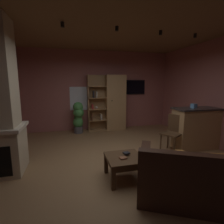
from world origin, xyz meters
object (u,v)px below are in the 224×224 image
at_px(leather_couch, 196,181).
at_px(wall_mounted_tv, 133,87).
at_px(potted_floor_plant, 78,117).
at_px(dining_chair, 173,131).
at_px(tissue_box, 194,106).
at_px(bookshelf_cabinet, 113,103).
at_px(table_book_0, 123,158).
at_px(coffee_table, 124,161).
at_px(kitchen_bar_counter, 199,128).
at_px(table_book_1, 126,153).

relative_size(leather_couch, wall_mounted_tv, 1.98).
bearing_deg(potted_floor_plant, dining_chair, -44.86).
height_order(tissue_box, dining_chair, tissue_box).
xyz_separation_m(bookshelf_cabinet, wall_mounted_tv, (0.84, 0.21, 0.56)).
xyz_separation_m(tissue_box, dining_chair, (-0.58, -0.04, -0.60)).
height_order(table_book_0, dining_chair, dining_chair).
relative_size(table_book_0, potted_floor_plant, 0.11).
bearing_deg(tissue_box, wall_mounted_tv, 105.16).
xyz_separation_m(coffee_table, potted_floor_plant, (-0.62, 3.14, 0.25)).
height_order(kitchen_bar_counter, leather_couch, kitchen_bar_counter).
distance_m(kitchen_bar_counter, leather_couch, 2.36).
distance_m(kitchen_bar_counter, table_book_0, 2.65).
bearing_deg(wall_mounted_tv, bookshelf_cabinet, -165.95).
distance_m(table_book_0, table_book_1, 0.17).
height_order(bookshelf_cabinet, table_book_1, bookshelf_cabinet).
height_order(table_book_1, potted_floor_plant, potted_floor_plant).
distance_m(table_book_1, wall_mounted_tv, 3.89).
height_order(tissue_box, table_book_0, tissue_box).
relative_size(leather_couch, potted_floor_plant, 1.76).
height_order(dining_chair, wall_mounted_tv, wall_mounted_tv).
distance_m(coffee_table, table_book_1, 0.15).
bearing_deg(table_book_0, table_book_1, 51.73).
bearing_deg(coffee_table, table_book_0, -123.31).
bearing_deg(kitchen_bar_counter, coffee_table, -157.79).
relative_size(leather_couch, dining_chair, 2.06).
bearing_deg(wall_mounted_tv, dining_chair, -87.55).
relative_size(kitchen_bar_counter, table_book_0, 11.69).
bearing_deg(leather_couch, potted_floor_plant, 110.37).
height_order(kitchen_bar_counter, dining_chair, kitchen_bar_counter).
xyz_separation_m(bookshelf_cabinet, leather_couch, (0.20, -4.10, -0.69)).
bearing_deg(table_book_1, potted_floor_plant, 102.44).
bearing_deg(coffee_table, table_book_1, 46.77).
relative_size(bookshelf_cabinet, leather_couch, 1.05).
distance_m(tissue_box, coffee_table, 2.51).
bearing_deg(leather_couch, table_book_0, 140.80).
height_order(table_book_1, wall_mounted_tv, wall_mounted_tv).
height_order(tissue_box, coffee_table, tissue_box).
relative_size(leather_couch, table_book_1, 17.36).
distance_m(leather_couch, potted_floor_plant, 4.20).
relative_size(kitchen_bar_counter, dining_chair, 1.51).
bearing_deg(leather_couch, dining_chair, 66.45).
height_order(leather_couch, table_book_1, leather_couch).
distance_m(tissue_box, potted_floor_plant, 3.57).
relative_size(kitchen_bar_counter, potted_floor_plant, 1.29).
xyz_separation_m(bookshelf_cabinet, table_book_0, (-0.69, -3.37, -0.56)).
bearing_deg(bookshelf_cabinet, dining_chair, -68.10).
height_order(table_book_0, wall_mounted_tv, wall_mounted_tv).
xyz_separation_m(tissue_box, table_book_1, (-2.11, -0.91, -0.68)).
bearing_deg(table_book_1, bookshelf_cabinet, 79.81).
bearing_deg(wall_mounted_tv, coffee_table, -112.87).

